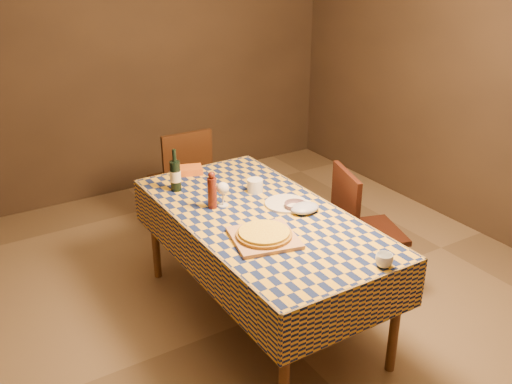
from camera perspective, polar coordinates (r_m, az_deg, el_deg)
room at (r=3.29m, az=0.46°, el=6.86°), size 5.00×5.10×2.70m
dining_table at (r=3.54m, az=0.43°, el=-3.33°), size 0.94×1.84×0.77m
cutting_board at (r=3.22m, az=0.82°, el=-4.60°), size 0.42×0.42×0.02m
pizza at (r=3.21m, az=0.82°, el=-4.19°), size 0.41×0.41×0.03m
pepper_mill at (r=3.55m, az=-4.41°, el=0.09°), size 0.07×0.07×0.24m
bowl at (r=3.57m, az=3.94°, el=-1.42°), size 0.16×0.16×0.04m
wine_glass at (r=3.58m, az=-3.34°, el=0.29°), size 0.08×0.08×0.16m
wine_bottle at (r=3.83m, az=-8.07°, el=1.67°), size 0.09×0.09×0.29m
deli_tub at (r=3.80m, az=-0.10°, el=0.64°), size 0.13×0.13×0.09m
takeout_container at (r=4.13m, az=-6.75°, el=2.19°), size 0.23×0.19×0.05m
white_plate at (r=3.63m, az=3.05°, el=-1.18°), size 0.29×0.29×0.02m
tumbler at (r=3.03m, az=12.70°, el=-6.69°), size 0.10×0.10×0.07m
flour_patch at (r=3.64m, az=3.43°, el=-1.23°), size 0.28×0.25×0.00m
flour_bag at (r=3.54m, az=4.91°, el=-1.60°), size 0.19×0.15×0.06m
chair_far at (r=4.75m, az=-7.31°, el=1.60°), size 0.43×0.44×0.93m
chair_right at (r=3.98m, az=10.29°, el=-3.28°), size 0.54×0.53×0.93m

